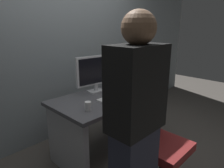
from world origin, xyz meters
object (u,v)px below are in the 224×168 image
object	(u,v)px
cell_phone	(141,89)
monitor	(96,72)
desk	(109,113)
cup_near_keyboard	(88,106)
keyboard	(113,97)
person_at_desk	(135,130)
mouse	(131,91)
office_chair	(158,147)
book_stack	(126,81)

from	to	relation	value
cell_phone	monitor	bearing A→B (deg)	132.66
desk	cup_near_keyboard	distance (m)	0.57
keyboard	cell_phone	bearing A→B (deg)	-7.81
person_at_desk	cell_phone	xyz separation A→B (m)	(1.05, 0.72, -0.10)
keyboard	cell_phone	xyz separation A→B (m)	(0.48, -0.05, -0.01)
keyboard	cup_near_keyboard	bearing A→B (deg)	-172.87
keyboard	cup_near_keyboard	xyz separation A→B (m)	(-0.44, -0.07, 0.03)
cell_phone	desk	bearing A→B (deg)	152.59
keyboard	person_at_desk	bearing A→B (deg)	-129.15
monitor	keyboard	bearing A→B (deg)	-92.69
desk	mouse	xyz separation A→B (m)	(0.28, -0.11, 0.25)
monitor	cell_phone	distance (m)	0.64
person_at_desk	cup_near_keyboard	size ratio (longest dim) A/B	18.35
keyboard	cup_near_keyboard	distance (m)	0.44
desk	mouse	distance (m)	0.39
monitor	cup_near_keyboard	distance (m)	0.63
desk	cup_near_keyboard	bearing A→B (deg)	-159.29
person_at_desk	cup_near_keyboard	xyz separation A→B (m)	(0.14, 0.70, -0.06)
desk	cup_near_keyboard	size ratio (longest dim) A/B	15.34
keyboard	cell_phone	size ratio (longest dim) A/B	2.99
office_chair	monitor	distance (m)	1.15
person_at_desk	book_stack	world-z (taller)	person_at_desk
desk	keyboard	bearing A→B (deg)	-106.53
monitor	cell_phone	size ratio (longest dim) A/B	3.75
monitor	cell_phone	bearing A→B (deg)	-38.37
monitor	cup_near_keyboard	bearing A→B (deg)	-138.87
desk	person_at_desk	distance (m)	1.11
cup_near_keyboard	cell_phone	bearing A→B (deg)	1.71
desk	cup_near_keyboard	xyz separation A→B (m)	(-0.47, -0.18, 0.28)
desk	keyboard	xyz separation A→B (m)	(-0.03, -0.10, 0.24)
cell_phone	keyboard	bearing A→B (deg)	165.57
office_chair	mouse	bearing A→B (deg)	58.76
monitor	office_chair	bearing A→B (deg)	-95.96
monitor	cup_near_keyboard	world-z (taller)	monitor
office_chair	mouse	world-z (taller)	office_chair
person_at_desk	book_stack	xyz separation A→B (m)	(1.10, 1.03, -0.06)
monitor	book_stack	distance (m)	0.55
cup_near_keyboard	keyboard	bearing A→B (deg)	9.49
mouse	office_chair	bearing A→B (deg)	-121.24
book_stack	cup_near_keyboard	bearing A→B (deg)	-160.49
desk	person_at_desk	xyz separation A→B (m)	(-0.60, -0.87, 0.34)
office_chair	person_at_desk	distance (m)	0.64
office_chair	cup_near_keyboard	bearing A→B (deg)	120.09
desk	office_chair	size ratio (longest dim) A/B	1.46
mouse	cup_near_keyboard	distance (m)	0.75
monitor	keyboard	distance (m)	0.40
desk	keyboard	distance (m)	0.26
monitor	book_stack	world-z (taller)	monitor
monitor	person_at_desk	bearing A→B (deg)	-118.43
keyboard	cell_phone	distance (m)	0.48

